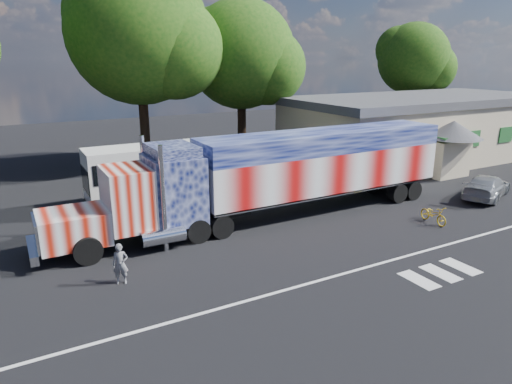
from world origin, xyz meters
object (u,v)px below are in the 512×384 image
tree_ne_a (243,55)px  parked_car (487,186)px  bicycle (433,214)px  tree_n_mid (141,33)px  woman (120,264)px  tree_far_ne (415,59)px  semi_truck (281,172)px  coach_bus (188,170)px

tree_ne_a → parked_car: bearing=-66.5°
parked_car → bicycle: parked_car is taller
bicycle → tree_n_mid: tree_n_mid is taller
bicycle → tree_ne_a: tree_ne_a is taller
parked_car → tree_n_mid: tree_n_mid is taller
woman → tree_n_mid: tree_n_mid is taller
tree_n_mid → tree_far_ne: size_ratio=1.28×
parked_car → semi_truck: bearing=54.5°
tree_far_ne → tree_n_mid: bearing=-178.9°
parked_car → tree_far_ne: (12.83, 18.26, 7.33)m
woman → parked_car: bearing=21.5°
coach_bus → tree_ne_a: size_ratio=0.92×
bicycle → tree_ne_a: bearing=99.9°
coach_bus → parked_car: (15.78, -8.64, -1.07)m
tree_ne_a → tree_n_mid: tree_n_mid is taller
semi_truck → tree_n_mid: bearing=100.9°
woman → tree_n_mid: (6.40, 18.15, 9.06)m
tree_ne_a → coach_bus: bearing=-133.5°
parked_car → tree_ne_a: (-7.53, 17.33, 7.68)m
bicycle → tree_n_mid: (-9.15, 19.28, 9.39)m
bicycle → tree_n_mid: 23.31m
coach_bus → tree_n_mid: 12.17m
woman → tree_far_ne: tree_far_ne is taller
tree_far_ne → coach_bus: bearing=-161.4°
parked_car → woman: (-21.96, -0.43, 0.09)m
semi_truck → tree_far_ne: tree_far_ne is taller
semi_truck → woman: size_ratio=14.03×
semi_truck → coach_bus: bearing=118.8°
coach_bus → bicycle: (9.38, -10.19, -1.30)m
tree_ne_a → tree_far_ne: 20.38m
semi_truck → tree_far_ne: 30.25m
tree_n_mid → bicycle: bearing=-64.6°
tree_n_mid → parked_car: bearing=-48.7°
tree_n_mid → coach_bus: bearing=-91.4°
bicycle → parked_car: bearing=20.2°
tree_far_ne → woman: bearing=-151.8°
tree_n_mid → tree_far_ne: bearing=1.1°
semi_truck → tree_ne_a: (5.21, 14.25, 5.95)m
tree_n_mid → tree_ne_a: bearing=-2.8°
woman → tree_n_mid: size_ratio=0.10×
parked_car → tree_ne_a: bearing=1.5°
semi_truck → tree_far_ne: (25.56, 15.18, 5.60)m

